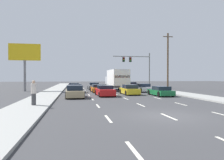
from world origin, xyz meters
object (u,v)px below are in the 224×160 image
Objects in this scene: car_gray at (94,86)px; car_maroon at (131,86)px; car_black at (74,86)px; car_navy at (76,88)px; traffic_signal_mast at (135,63)px; car_green at (161,91)px; car_orange at (98,89)px; car_white at (143,88)px; roadside_billboard at (25,57)px; car_yellow at (130,90)px; pedestrian_near_corner at (34,93)px; box_truck at (116,79)px; car_red at (105,91)px; car_tan at (74,92)px; utility_pole_mid at (168,61)px.

car_gray is 0.92× the size of car_maroon.
car_navy is at bearing -87.78° from car_black.
car_green is at bearing -96.78° from traffic_signal_mast.
car_orange is 9.72m from car_green.
car_maroon is 0.97× the size of car_white.
car_gray is (3.17, 6.10, 0.02)m from car_navy.
car_navy is 0.62× the size of roadside_billboard.
traffic_signal_mast reaches higher than car_yellow.
pedestrian_near_corner is (-2.86, -22.13, 0.51)m from car_black.
car_maroon is 6.13m from traffic_signal_mast.
roadside_billboard is (-7.77, 3.43, 4.78)m from car_navy.
box_truck is 4.59× the size of pedestrian_near_corner.
car_red is 0.60× the size of roadside_billboard.
car_maroon is at bearing 11.40° from roadside_billboard.
car_maroon is at bearing 7.71° from car_gray.
roadside_billboard reaches higher than car_orange.
car_tan reaches higher than car_green.
traffic_signal_mast reaches higher than car_red.
car_orange is 0.51× the size of box_truck.
car_yellow is at bearing -37.70° from car_navy.
box_truck is 1.14× the size of roadside_billboard.
utility_pole_mid is (16.04, -4.16, 4.49)m from car_black.
car_navy is 0.47× the size of utility_pole_mid.
traffic_signal_mast is at bearing 27.19° from car_gray.
car_white is (3.40, 4.81, -0.03)m from car_yellow.
car_red reaches higher than car_navy.
car_maroon reaches higher than car_green.
car_gray reaches higher than car_orange.
car_black is at bearing 119.11° from car_yellow.
car_gray is at bearing 90.72° from car_red.
roadside_billboard is (-23.52, 0.22, 0.30)m from utility_pole_mid.
traffic_signal_mast reaches higher than car_orange.
pedestrian_near_corner is (-15.16, -25.40, -4.13)m from traffic_signal_mast.
car_gray is 5.09m from box_truck.
pedestrian_near_corner reaches higher than car_orange.
roadside_billboard is at bearing 104.25° from pedestrian_near_corner.
pedestrian_near_corner is at bearing -121.43° from car_maroon.
car_yellow is 0.90× the size of car_white.
car_red is (3.32, -6.56, 0.02)m from car_navy.
car_navy is 16.69m from utility_pole_mid.
car_maroon is 7.42m from car_white.
car_red reaches higher than car_black.
car_navy is at bearing 171.62° from car_orange.
car_navy reaches higher than car_black.
car_black is at bearing 178.24° from car_maroon.
traffic_signal_mast is 21.06m from roadside_billboard.
car_red is (3.51, 1.56, -0.03)m from car_tan.
car_black is 0.98× the size of car_white.
car_tan is (-0.18, -8.12, 0.05)m from car_navy.
car_orange is (0.06, -6.57, -0.05)m from car_gray.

